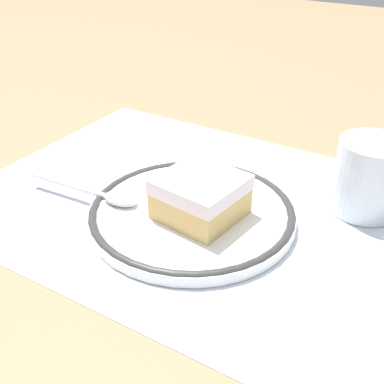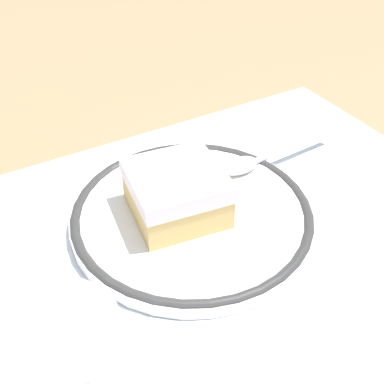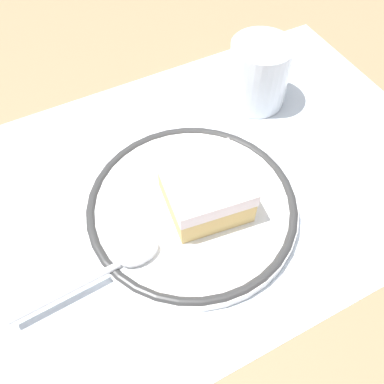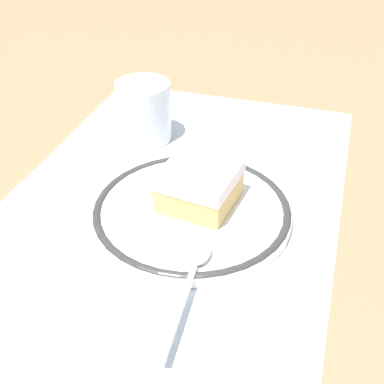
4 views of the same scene
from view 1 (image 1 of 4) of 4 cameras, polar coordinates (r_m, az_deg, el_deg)
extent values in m
plane|color=#9E7551|center=(0.50, 3.78, -2.39)|extent=(2.40, 2.40, 0.00)
cube|color=silver|center=(0.50, 3.78, -2.31)|extent=(0.53, 0.35, 0.00)
cylinder|color=white|center=(0.48, 0.00, -2.58)|extent=(0.20, 0.20, 0.01)
torus|color=#333333|center=(0.48, 0.00, -2.28)|extent=(0.20, 0.20, 0.01)
cube|color=#DBB76B|center=(0.47, 0.99, -1.33)|extent=(0.08, 0.08, 0.03)
cube|color=white|center=(0.46, 1.01, 0.87)|extent=(0.08, 0.08, 0.01)
ellipsoid|color=silver|center=(0.49, -8.28, -0.78)|extent=(0.04, 0.02, 0.01)
cylinder|color=silver|center=(0.53, -14.22, 0.81)|extent=(0.10, 0.01, 0.01)
cylinder|color=silver|center=(0.51, 19.90, 1.69)|extent=(0.07, 0.07, 0.07)
cylinder|color=silver|center=(0.53, 19.45, -0.55)|extent=(0.06, 0.06, 0.03)
cube|color=white|center=(0.61, -7.62, 3.98)|extent=(0.12, 0.12, 0.00)
camera|label=2|loc=(0.61, 29.21, 27.87)|focal=44.71mm
camera|label=3|loc=(0.35, -41.73, 36.30)|focal=38.94mm
camera|label=4|loc=(0.65, -44.80, 28.25)|focal=47.66mm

